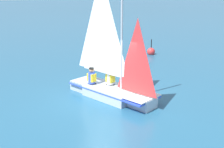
# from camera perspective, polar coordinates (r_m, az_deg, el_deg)

# --- Properties ---
(ground_plane) EXTENTS (260.00, 260.00, 0.00)m
(ground_plane) POSITION_cam_1_polar(r_m,az_deg,el_deg) (12.00, 0.00, -4.70)
(ground_plane) COLOR #235675
(sailboat_main) EXTENTS (2.53, 4.29, 5.26)m
(sailboat_main) POSITION_cam_1_polar(r_m,az_deg,el_deg) (11.77, -0.17, -1.17)
(sailboat_main) COLOR #B2BCCC
(sailboat_main) RESTS_ON ground_plane
(sailor_helm) EXTENTS (0.38, 0.40, 1.16)m
(sailor_helm) POSITION_cam_1_polar(r_m,az_deg,el_deg) (12.14, -0.35, -1.27)
(sailor_helm) COLOR black
(sailor_helm) RESTS_ON ground_plane
(sailor_crew) EXTENTS (0.38, 0.40, 1.16)m
(sailor_crew) POSITION_cam_1_polar(r_m,az_deg,el_deg) (12.26, -4.15, -1.13)
(sailor_crew) COLOR black
(sailor_crew) RESTS_ON ground_plane
(buoy_marker) EXTENTS (0.56, 0.56, 1.16)m
(buoy_marker) POSITION_cam_1_polar(r_m,az_deg,el_deg) (20.10, 7.93, 4.54)
(buoy_marker) COLOR red
(buoy_marker) RESTS_ON ground_plane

